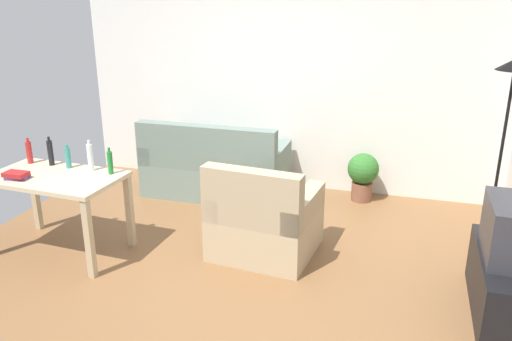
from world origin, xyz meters
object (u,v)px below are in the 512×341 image
at_px(couch, 215,170).
at_px(bottle_green, 110,162).
at_px(book_stack, 16,175).
at_px(bottle_red, 29,152).
at_px(tv_stand, 505,286).
at_px(potted_plant, 363,174).
at_px(armchair, 263,222).
at_px(bottle_tall, 68,158).
at_px(bottle_dark, 50,153).
at_px(desk, 56,187).
at_px(torchiere_lamp, 509,105).
at_px(bottle_clear, 90,157).

relative_size(couch, bottle_green, 6.61).
bearing_deg(couch, book_stack, 59.72).
bearing_deg(book_stack, bottle_red, 114.00).
bearing_deg(tv_stand, potted_plant, 32.53).
relative_size(armchair, bottle_tall, 4.21).
bearing_deg(potted_plant, armchair, -115.24).
distance_m(tv_stand, bottle_dark, 4.12).
bearing_deg(bottle_green, potted_plant, 41.75).
xyz_separation_m(bottle_dark, book_stack, (-0.05, -0.42, -0.09)).
relative_size(tv_stand, bottle_green, 4.39).
xyz_separation_m(tv_stand, bottle_tall, (-3.86, 0.13, 0.62)).
relative_size(tv_stand, bottle_dark, 3.90).
height_order(bottle_tall, bottle_green, bottle_green).
relative_size(armchair, bottle_green, 3.90).
bearing_deg(couch, bottle_tall, 60.60).
height_order(desk, potted_plant, desk).
bearing_deg(bottle_dark, book_stack, -97.51).
xyz_separation_m(tv_stand, armchair, (-2.02, 0.40, 0.08)).
xyz_separation_m(bottle_green, book_stack, (-0.73, -0.36, -0.08)).
distance_m(bottle_red, bottle_dark, 0.24).
height_order(potted_plant, bottle_dark, bottle_dark).
distance_m(potted_plant, armchair, 1.76).
distance_m(torchiere_lamp, armchair, 2.39).
xyz_separation_m(torchiere_lamp, armchair, (-2.02, -0.66, -1.09)).
height_order(bottle_red, bottle_clear, bottle_clear).
xyz_separation_m(bottle_tall, bottle_clear, (0.25, -0.01, 0.03)).
relative_size(desk, potted_plant, 2.17).
bearing_deg(bottle_dark, bottle_tall, -6.13).
xyz_separation_m(couch, book_stack, (-1.13, -1.94, 0.49)).
bearing_deg(couch, bottle_clear, 68.20).
bearing_deg(bottle_dark, couch, 54.71).
xyz_separation_m(desk, potted_plant, (2.59, 2.08, -0.32)).
bearing_deg(bottle_red, couch, 49.34).
bearing_deg(bottle_dark, potted_plant, 33.24).
bearing_deg(torchiere_lamp, bottle_green, -164.18).
bearing_deg(bottle_red, potted_plant, 31.26).
height_order(tv_stand, armchair, armchair).
bearing_deg(bottle_red, armchair, 6.25).
height_order(bottle_clear, book_stack, bottle_clear).
xyz_separation_m(desk, bottle_clear, (0.25, 0.22, 0.24)).
distance_m(desk, bottle_red, 0.55).
bearing_deg(book_stack, bottle_tall, 56.43).
xyz_separation_m(potted_plant, book_stack, (-2.85, -2.25, 0.46)).
height_order(armchair, book_stack, armchair).
distance_m(tv_stand, bottle_clear, 3.67).
bearing_deg(desk, bottle_tall, 93.05).
distance_m(potted_plant, bottle_clear, 3.05).
bearing_deg(couch, bottle_dark, 54.71).
bearing_deg(bottle_red, book_stack, -66.00).
bearing_deg(couch, desk, 63.79).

